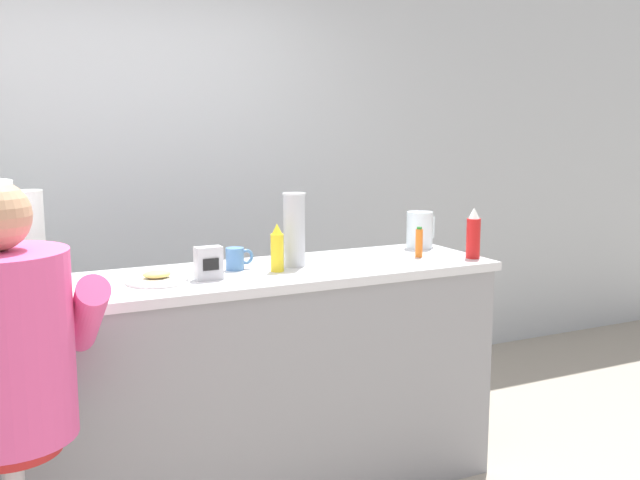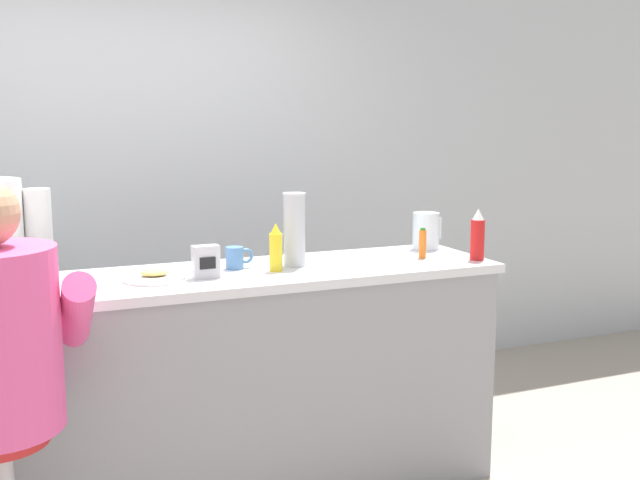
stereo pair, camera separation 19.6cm
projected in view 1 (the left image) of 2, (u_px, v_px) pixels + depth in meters
wall_back at (103, 180)px, 4.25m from camera, size 10.00×0.06×2.70m
diner_counter at (171, 399)px, 3.17m from camera, size 2.98×0.62×1.04m
ketchup_bottle_red at (473, 235)px, 3.54m from camera, size 0.07×0.07×0.24m
mustard_bottle_yellow at (277, 249)px, 3.23m from camera, size 0.06×0.06×0.21m
hot_sauce_bottle_orange at (419, 243)px, 3.57m from camera, size 0.03×0.03×0.15m
water_pitcher_clear at (420, 230)px, 3.82m from camera, size 0.15×0.13×0.19m
breakfast_plate at (157, 279)px, 3.03m from camera, size 0.25×0.25×0.05m
cereal_bowl at (12, 292)px, 2.73m from camera, size 0.15×0.15×0.06m
coffee_mug_blue at (236, 259)px, 3.28m from camera, size 0.13×0.08×0.10m
cup_stack_steel at (294, 230)px, 3.34m from camera, size 0.10×0.10×0.33m
napkin_dispenser_chrome at (209, 263)px, 3.08m from camera, size 0.11×0.07×0.14m
diner_seated_pink at (4, 355)px, 2.36m from camera, size 0.64×0.63×1.52m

